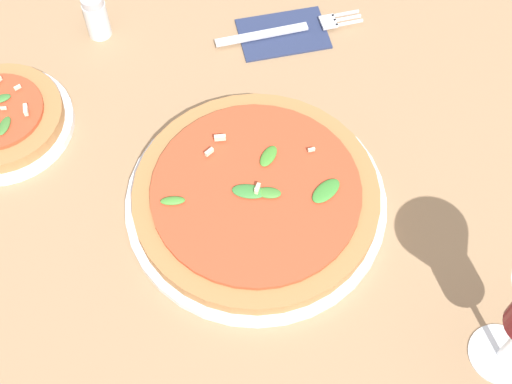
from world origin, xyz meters
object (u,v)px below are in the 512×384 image
at_px(pizza_personal_side, 0,119).
at_px(shaker_pepper, 96,16).
at_px(fork, 289,29).
at_px(pizza_arugula_main, 256,198).

xyz_separation_m(pizza_personal_side, shaker_pepper, (0.14, 0.14, 0.02)).
xyz_separation_m(pizza_personal_side, fork, (0.39, 0.08, -0.01)).
distance_m(pizza_personal_side, shaker_pepper, 0.19).
bearing_deg(shaker_pepper, fork, -12.11).
bearing_deg(pizza_arugula_main, pizza_personal_side, 148.48).
bearing_deg(pizza_personal_side, pizza_arugula_main, -31.52).
height_order(pizza_arugula_main, fork, pizza_arugula_main).
distance_m(fork, shaker_pepper, 0.26).
distance_m(pizza_personal_side, fork, 0.40).
relative_size(fork, shaker_pepper, 3.13).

